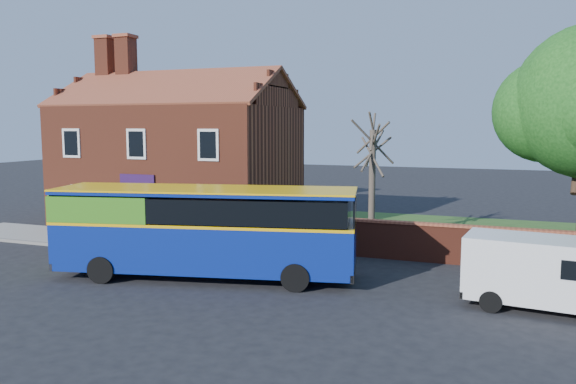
% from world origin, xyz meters
% --- Properties ---
extents(ground, '(120.00, 120.00, 0.00)m').
position_xyz_m(ground, '(0.00, 0.00, 0.00)').
color(ground, black).
rests_on(ground, ground).
extents(pavement, '(18.00, 3.50, 0.12)m').
position_xyz_m(pavement, '(-7.00, 5.75, 0.06)').
color(pavement, gray).
rests_on(pavement, ground).
extents(kerb, '(18.00, 0.15, 0.14)m').
position_xyz_m(kerb, '(-7.00, 4.00, 0.07)').
color(kerb, slate).
rests_on(kerb, ground).
extents(grass_strip, '(26.00, 12.00, 0.04)m').
position_xyz_m(grass_strip, '(13.00, 13.00, 0.02)').
color(grass_strip, '#426B28').
rests_on(grass_strip, ground).
extents(shop_building, '(12.30, 8.13, 10.50)m').
position_xyz_m(shop_building, '(-7.02, 11.50, 3.41)').
color(shop_building, brown).
rests_on(shop_building, ground).
extents(bus, '(11.09, 4.90, 3.28)m').
position_xyz_m(bus, '(-0.37, 1.68, 1.86)').
color(bus, navy).
rests_on(bus, ground).
extents(van_near, '(5.15, 2.54, 2.17)m').
position_xyz_m(van_near, '(11.41, 2.04, 1.22)').
color(van_near, white).
rests_on(van_near, ground).
extents(bare_tree, '(2.18, 2.59, 5.80)m').
position_xyz_m(bare_tree, '(4.31, 9.78, 2.98)').
color(bare_tree, '#4C4238').
rests_on(bare_tree, ground).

